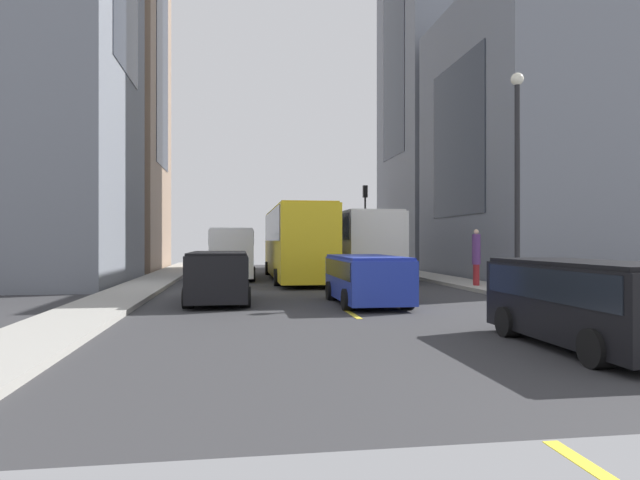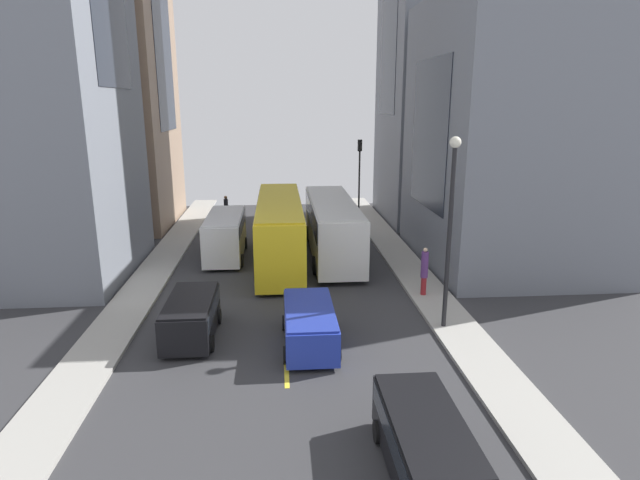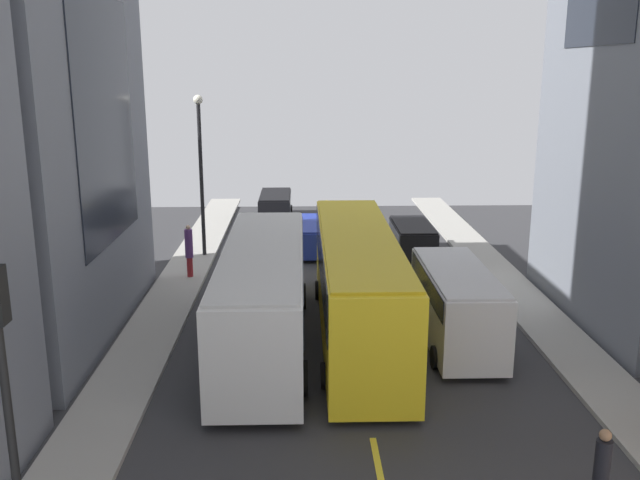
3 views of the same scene
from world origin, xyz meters
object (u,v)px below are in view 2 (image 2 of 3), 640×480
at_px(car_black_2, 426,442).
at_px(traffic_light_near_corner, 359,163).
at_px(car_black_1, 191,315).
at_px(delivery_van_white, 225,233).
at_px(pedestrian_crossing_mid, 226,208).
at_px(streetcar_yellow, 280,225).
at_px(pedestrian_crossing_near, 424,270).
at_px(car_blue_0, 310,323).
at_px(city_bus_white, 332,223).

height_order(car_black_2, traffic_light_near_corner, traffic_light_near_corner).
xyz_separation_m(car_black_1, traffic_light_near_corner, (-9.99, -22.32, 3.32)).
distance_m(delivery_van_white, pedestrian_crossing_mid, 9.36).
bearing_deg(streetcar_yellow, pedestrian_crossing_near, 135.36).
bearing_deg(delivery_van_white, traffic_light_near_corner, -130.46).
bearing_deg(car_black_2, streetcar_yellow, -79.52).
xyz_separation_m(car_blue_0, car_black_2, (-2.39, 7.45, 0.06)).
xyz_separation_m(city_bus_white, car_black_2, (-0.31, 19.37, -1.06)).
bearing_deg(car_black_2, delivery_van_white, -71.08).
xyz_separation_m(city_bus_white, pedestrian_crossing_mid, (7.17, -9.35, -0.89)).
bearing_deg(pedestrian_crossing_near, city_bus_white, -151.05).
bearing_deg(streetcar_yellow, car_black_1, 70.97).
bearing_deg(pedestrian_crossing_near, pedestrian_crossing_mid, -144.24).
xyz_separation_m(city_bus_white, pedestrian_crossing_near, (-3.58, 7.38, -0.64)).
relative_size(delivery_van_white, car_black_1, 1.48).
bearing_deg(delivery_van_white, city_bus_white, 179.63).
relative_size(pedestrian_crossing_mid, traffic_light_near_corner, 0.35).
relative_size(city_bus_white, pedestrian_crossing_mid, 5.44).
relative_size(delivery_van_white, pedestrian_crossing_mid, 2.89).
height_order(city_bus_white, pedestrian_crossing_near, city_bus_white).
bearing_deg(pedestrian_crossing_mid, delivery_van_white, -129.54).
xyz_separation_m(car_black_2, pedestrian_crossing_mid, (7.48, -28.72, 0.17)).
height_order(pedestrian_crossing_mid, pedestrian_crossing_near, pedestrian_crossing_near).
distance_m(streetcar_yellow, car_black_2, 18.98).
relative_size(car_black_2, traffic_light_near_corner, 0.76).
bearing_deg(streetcar_yellow, pedestrian_crossing_mid, -68.21).
distance_m(car_blue_0, car_black_1, 4.67).
bearing_deg(car_black_1, streetcar_yellow, -109.03).
bearing_deg(delivery_van_white, car_black_2, 108.92).
bearing_deg(city_bus_white, car_black_2, 90.93).
bearing_deg(pedestrian_crossing_near, car_black_1, -67.85).
height_order(streetcar_yellow, car_blue_0, streetcar_yellow).
distance_m(pedestrian_crossing_mid, pedestrian_crossing_near, 19.89).
height_order(pedestrian_crossing_mid, traffic_light_near_corner, traffic_light_near_corner).
height_order(delivery_van_white, car_blue_0, delivery_van_white).
relative_size(streetcar_yellow, car_black_2, 2.77).
bearing_deg(car_blue_0, car_black_2, 107.80).
distance_m(delivery_van_white, pedestrian_crossing_near, 12.39).
bearing_deg(car_blue_0, pedestrian_crossing_mid, -76.55).
bearing_deg(car_blue_0, delivery_van_white, -70.40).
distance_m(delivery_van_white, car_blue_0, 12.71).
xyz_separation_m(delivery_van_white, car_black_1, (0.30, 10.96, -0.56)).
bearing_deg(traffic_light_near_corner, car_black_2, 84.36).
xyz_separation_m(streetcar_yellow, pedestrian_crossing_near, (-6.72, 6.63, -0.75)).
height_order(delivery_van_white, car_black_1, delivery_van_white).
bearing_deg(car_black_2, pedestrian_crossing_mid, -75.40).
bearing_deg(city_bus_white, pedestrian_crossing_near, 115.92).
xyz_separation_m(car_blue_0, car_black_1, (4.56, -1.00, 0.06)).
relative_size(car_black_1, pedestrian_crossing_mid, 1.96).
height_order(car_blue_0, pedestrian_crossing_mid, pedestrian_crossing_mid).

